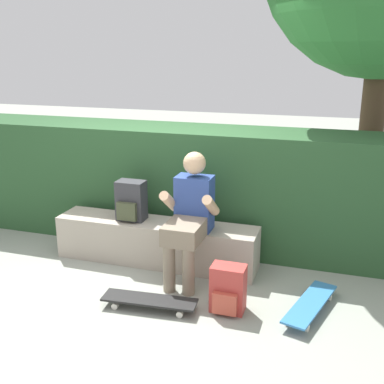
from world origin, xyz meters
name	(u,v)px	position (x,y,z in m)	size (l,w,h in m)	color
ground_plane	(142,278)	(0.00, 0.00, 0.00)	(24.00, 24.00, 0.00)	gray
bench_main	(156,242)	(0.00, 0.37, 0.22)	(2.05, 0.40, 0.44)	#A89C8C
person_skater	(190,214)	(0.42, 0.17, 0.64)	(0.49, 0.62, 1.19)	#2D4793
skateboard_near_person	(149,300)	(0.28, -0.48, 0.07)	(0.81, 0.26, 0.09)	black
skateboard_beside_bench	(310,304)	(1.56, -0.14, 0.07)	(0.41, 0.82, 0.09)	teal
backpack_on_bench	(131,201)	(-0.26, 0.36, 0.63)	(0.28, 0.23, 0.40)	#333338
backpack_on_ground	(228,289)	(0.91, -0.32, 0.19)	(0.28, 0.23, 0.40)	#B23833
hedge_row	(176,184)	(-0.02, 1.05, 0.64)	(5.65, 0.77, 1.28)	#284E2B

